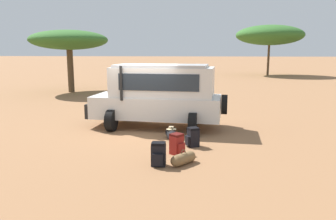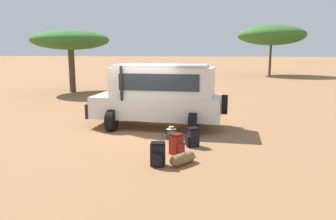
{
  "view_description": "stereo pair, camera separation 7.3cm",
  "coord_description": "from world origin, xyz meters",
  "px_view_note": "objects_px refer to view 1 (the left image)",
  "views": [
    {
      "loc": [
        2.27,
        -11.78,
        2.96
      ],
      "look_at": [
        1.08,
        -1.09,
        1.0
      ],
      "focal_mm": 35.0,
      "sensor_mm": 36.0,
      "label": 1
    },
    {
      "loc": [
        2.34,
        -11.77,
        2.96
      ],
      "look_at": [
        1.08,
        -1.09,
        1.0
      ],
      "focal_mm": 35.0,
      "sensor_mm": 36.0,
      "label": 2
    }
  ],
  "objects_px": {
    "duffel_bag_low_black_case": "(172,135)",
    "acacia_tree_far_left": "(69,40)",
    "backpack_cluster_center": "(193,137)",
    "backpack_beside_front_wheel": "(177,144)",
    "acacia_tree_left_mid": "(270,35)",
    "safari_vehicle": "(159,94)",
    "duffel_bag_soft_canvas": "(183,159)",
    "backpack_near_rear_wheel": "(158,155)"
  },
  "relations": [
    {
      "from": "acacia_tree_left_mid",
      "to": "backpack_cluster_center",
      "type": "bearing_deg",
      "value": -104.37
    },
    {
      "from": "backpack_near_rear_wheel",
      "to": "acacia_tree_far_left",
      "type": "bearing_deg",
      "value": 119.91
    },
    {
      "from": "duffel_bag_soft_canvas",
      "to": "duffel_bag_low_black_case",
      "type": "bearing_deg",
      "value": 102.9
    },
    {
      "from": "backpack_near_rear_wheel",
      "to": "acacia_tree_left_mid",
      "type": "relative_size",
      "value": 0.08
    },
    {
      "from": "backpack_beside_front_wheel",
      "to": "duffel_bag_low_black_case",
      "type": "distance_m",
      "value": 1.53
    },
    {
      "from": "duffel_bag_soft_canvas",
      "to": "acacia_tree_left_mid",
      "type": "relative_size",
      "value": 0.09
    },
    {
      "from": "backpack_near_rear_wheel",
      "to": "duffel_bag_low_black_case",
      "type": "xyz_separation_m",
      "value": [
        0.09,
        2.55,
        -0.13
      ]
    },
    {
      "from": "backpack_near_rear_wheel",
      "to": "acacia_tree_far_left",
      "type": "relative_size",
      "value": 0.11
    },
    {
      "from": "acacia_tree_far_left",
      "to": "backpack_cluster_center",
      "type": "bearing_deg",
      "value": -54.11
    },
    {
      "from": "backpack_cluster_center",
      "to": "duffel_bag_low_black_case",
      "type": "bearing_deg",
      "value": 136.58
    },
    {
      "from": "acacia_tree_left_mid",
      "to": "acacia_tree_far_left",
      "type": "bearing_deg",
      "value": -133.23
    },
    {
      "from": "safari_vehicle",
      "to": "duffel_bag_soft_canvas",
      "type": "height_order",
      "value": "safari_vehicle"
    },
    {
      "from": "backpack_beside_front_wheel",
      "to": "duffel_bag_low_black_case",
      "type": "height_order",
      "value": "backpack_beside_front_wheel"
    },
    {
      "from": "safari_vehicle",
      "to": "backpack_cluster_center",
      "type": "distance_m",
      "value": 3.04
    },
    {
      "from": "safari_vehicle",
      "to": "duffel_bag_low_black_case",
      "type": "bearing_deg",
      "value": -70.09
    },
    {
      "from": "backpack_beside_front_wheel",
      "to": "acacia_tree_left_mid",
      "type": "bearing_deg",
      "value": 75.26
    },
    {
      "from": "backpack_beside_front_wheel",
      "to": "duffel_bag_low_black_case",
      "type": "relative_size",
      "value": 0.63
    },
    {
      "from": "backpack_near_rear_wheel",
      "to": "duffel_bag_soft_canvas",
      "type": "xyz_separation_m",
      "value": [
        0.63,
        0.2,
        -0.15
      ]
    },
    {
      "from": "safari_vehicle",
      "to": "backpack_cluster_center",
      "type": "relative_size",
      "value": 8.97
    },
    {
      "from": "duffel_bag_soft_canvas",
      "to": "backpack_cluster_center",
      "type": "bearing_deg",
      "value": 83.52
    },
    {
      "from": "backpack_cluster_center",
      "to": "duffel_bag_soft_canvas",
      "type": "xyz_separation_m",
      "value": [
        -0.19,
        -1.67,
        -0.14
      ]
    },
    {
      "from": "backpack_beside_front_wheel",
      "to": "duffel_bag_soft_canvas",
      "type": "height_order",
      "value": "backpack_beside_front_wheel"
    },
    {
      "from": "duffel_bag_low_black_case",
      "to": "acacia_tree_left_mid",
      "type": "relative_size",
      "value": 0.12
    },
    {
      "from": "backpack_beside_front_wheel",
      "to": "backpack_cluster_center",
      "type": "height_order",
      "value": "backpack_cluster_center"
    },
    {
      "from": "duffel_bag_low_black_case",
      "to": "acacia_tree_far_left",
      "type": "distance_m",
      "value": 15.18
    },
    {
      "from": "backpack_beside_front_wheel",
      "to": "duffel_bag_soft_canvas",
      "type": "relative_size",
      "value": 0.83
    },
    {
      "from": "safari_vehicle",
      "to": "acacia_tree_left_mid",
      "type": "height_order",
      "value": "acacia_tree_left_mid"
    },
    {
      "from": "duffel_bag_low_black_case",
      "to": "duffel_bag_soft_canvas",
      "type": "relative_size",
      "value": 1.31
    },
    {
      "from": "backpack_cluster_center",
      "to": "acacia_tree_left_mid",
      "type": "distance_m",
      "value": 32.37
    },
    {
      "from": "duffel_bag_soft_canvas",
      "to": "backpack_near_rear_wheel",
      "type": "bearing_deg",
      "value": -162.76
    },
    {
      "from": "backpack_cluster_center",
      "to": "acacia_tree_far_left",
      "type": "distance_m",
      "value": 16.11
    },
    {
      "from": "backpack_beside_front_wheel",
      "to": "backpack_near_rear_wheel",
      "type": "xyz_separation_m",
      "value": [
        -0.39,
        -1.05,
        0.01
      ]
    },
    {
      "from": "acacia_tree_far_left",
      "to": "duffel_bag_soft_canvas",
      "type": "bearing_deg",
      "value": -57.92
    },
    {
      "from": "safari_vehicle",
      "to": "duffel_bag_soft_canvas",
      "type": "bearing_deg",
      "value": -73.98
    },
    {
      "from": "duffel_bag_soft_canvas",
      "to": "acacia_tree_left_mid",
      "type": "bearing_deg",
      "value": 76.03
    },
    {
      "from": "backpack_cluster_center",
      "to": "duffel_bag_low_black_case",
      "type": "height_order",
      "value": "backpack_cluster_center"
    },
    {
      "from": "duffel_bag_low_black_case",
      "to": "acacia_tree_left_mid",
      "type": "distance_m",
      "value": 31.91
    },
    {
      "from": "backpack_cluster_center",
      "to": "backpack_near_rear_wheel",
      "type": "bearing_deg",
      "value": -113.82
    },
    {
      "from": "backpack_beside_front_wheel",
      "to": "acacia_tree_left_mid",
      "type": "relative_size",
      "value": 0.08
    },
    {
      "from": "duffel_bag_soft_canvas",
      "to": "acacia_tree_far_left",
      "type": "distance_m",
      "value": 17.39
    },
    {
      "from": "duffel_bag_low_black_case",
      "to": "acacia_tree_left_mid",
      "type": "bearing_deg",
      "value": 74.04
    },
    {
      "from": "safari_vehicle",
      "to": "acacia_tree_far_left",
      "type": "relative_size",
      "value": 0.96
    }
  ]
}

